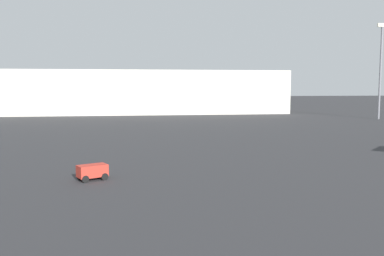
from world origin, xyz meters
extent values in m
cube|color=red|center=(-5.32, 25.68, 0.80)|extent=(2.73, 2.22, 1.00)
cylinder|color=black|center=(-4.83, 26.57, 0.30)|extent=(0.63, 0.44, 0.60)
cylinder|color=black|center=(-4.31, 25.52, 0.30)|extent=(0.63, 0.44, 0.60)
cylinder|color=black|center=(-6.33, 25.83, 0.30)|extent=(0.63, 0.44, 0.60)
cylinder|color=black|center=(-5.82, 24.78, 0.30)|extent=(0.63, 0.44, 0.60)
cylinder|color=slate|center=(56.15, 81.94, 10.78)|extent=(0.50, 0.50, 21.56)
cube|color=#F2EACC|center=(56.15, 81.94, 21.96)|extent=(2.40, 0.50, 0.80)
cube|color=beige|center=(-4.10, 115.13, 6.08)|extent=(92.49, 25.79, 12.16)
camera|label=1|loc=(-1.99, -9.73, 7.92)|focal=39.11mm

